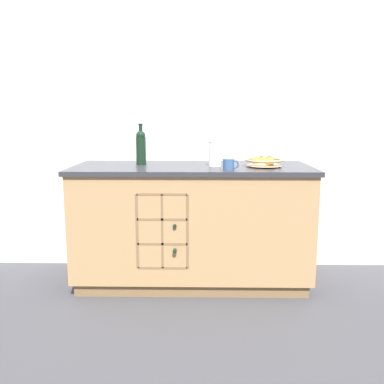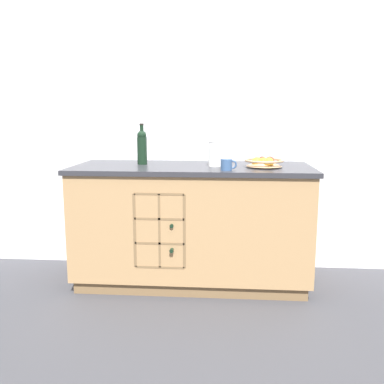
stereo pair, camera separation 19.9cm
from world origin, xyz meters
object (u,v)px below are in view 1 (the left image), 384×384
Objects in this scene: fruit_bowl at (264,162)px; standing_wine_bottle at (141,146)px; ceramic_mug at (229,164)px; white_pitcher at (215,153)px.

fruit_bowl is 0.91× the size of standing_wine_bottle.
ceramic_mug is (-0.27, -0.19, -0.00)m from fruit_bowl.
white_pitcher is 1.67× the size of ceramic_mug.
fruit_bowl is 0.93m from standing_wine_bottle.
ceramic_mug is at bearing -69.44° from white_pitcher.
fruit_bowl is at bearing -6.50° from white_pitcher.
white_pitcher is at bearing -8.52° from standing_wine_bottle.
ceramic_mug is at bearing -144.92° from fruit_bowl.
standing_wine_bottle is at bearing 154.22° from ceramic_mug.
fruit_bowl is 2.53× the size of ceramic_mug.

